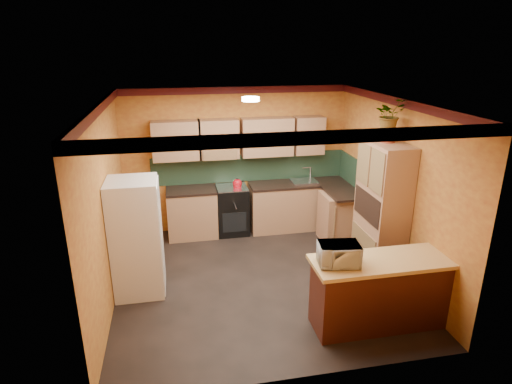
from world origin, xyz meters
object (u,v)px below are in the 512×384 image
stove (232,210)px  pantry (381,211)px  breakfast_bar (384,294)px  fridge (136,238)px  microwave (339,254)px  base_cabinets_back (264,208)px

stove → pantry: bearing=-44.7°
pantry → breakfast_bar: (-0.50, -1.20, -0.61)m
pantry → stove: bearing=135.3°
fridge → stove: bearing=48.0°
breakfast_bar → microwave: size_ratio=3.74×
breakfast_bar → microwave: 0.90m
base_cabinets_back → fridge: fridge is taller
stove → microwave: microwave is taller
pantry → microwave: size_ratio=4.36×
base_cabinets_back → breakfast_bar: (0.87, -3.18, 0.00)m
stove → fridge: 2.43m
stove → fridge: (-1.61, -1.78, 0.39)m
pantry → breakfast_bar: bearing=-112.6°
stove → pantry: pantry is taller
base_cabinets_back → microwave: bearing=-86.1°
base_cabinets_back → breakfast_bar: 3.29m
base_cabinets_back → microwave: size_ratio=7.57×
stove → pantry: 2.87m
stove → microwave: bearing=-75.2°
base_cabinets_back → pantry: bearing=-55.3°
base_cabinets_back → microwave: (0.22, -3.18, 0.62)m
microwave → fridge: bearing=157.8°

